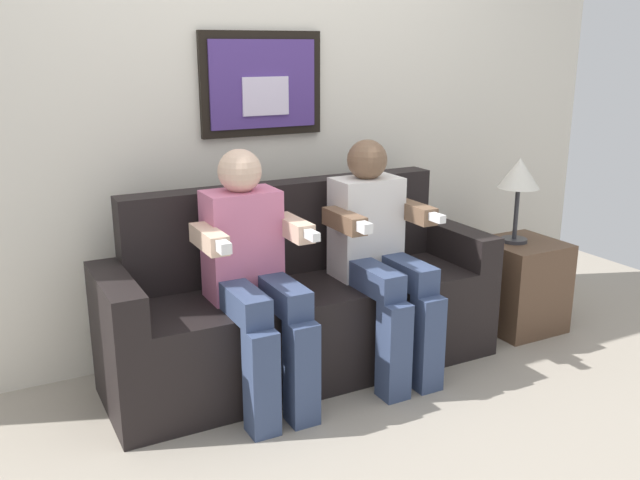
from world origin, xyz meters
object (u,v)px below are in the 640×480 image
(person_on_left, at_px, (253,270))
(table_lamp, at_px, (519,177))
(person_on_right, at_px, (379,250))
(side_table_right, at_px, (520,285))
(couch, at_px, (303,309))

(person_on_left, distance_m, table_lamp, 1.59)
(person_on_right, relative_size, table_lamp, 2.41)
(person_on_left, bearing_deg, side_table_right, 2.18)
(side_table_right, bearing_deg, person_on_right, -176.40)
(person_on_right, xyz_separation_m, table_lamp, (0.93, 0.09, 0.25))
(couch, height_order, table_lamp, table_lamp)
(couch, relative_size, table_lamp, 4.12)
(person_on_right, height_order, table_lamp, person_on_right)
(person_on_left, bearing_deg, table_lamp, 3.15)
(person_on_right, xyz_separation_m, side_table_right, (0.98, 0.06, -0.36))
(side_table_right, height_order, table_lamp, table_lamp)
(couch, height_order, side_table_right, couch)
(person_on_left, xyz_separation_m, person_on_right, (0.64, 0.00, 0.00))
(couch, bearing_deg, side_table_right, -4.67)
(couch, xyz_separation_m, side_table_right, (1.30, -0.11, -0.06))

